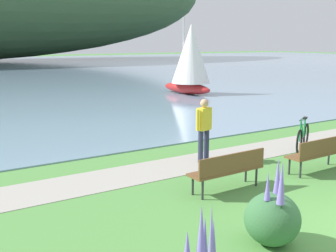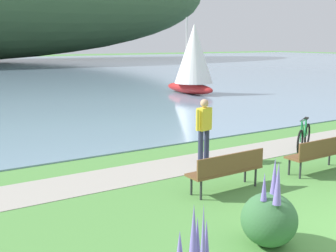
{
  "view_description": "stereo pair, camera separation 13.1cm",
  "coord_description": "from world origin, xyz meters",
  "px_view_note": "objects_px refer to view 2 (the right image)",
  "views": [
    {
      "loc": [
        -6.29,
        -3.53,
        3.2
      ],
      "look_at": [
        -0.5,
        5.59,
        1.0
      ],
      "focal_mm": 44.59,
      "sensor_mm": 36.0,
      "label": 1
    },
    {
      "loc": [
        -6.18,
        -3.6,
        3.2
      ],
      "look_at": [
        -0.5,
        5.59,
        1.0
      ],
      "focal_mm": 44.59,
      "sensor_mm": 36.0,
      "label": 2
    }
  ],
  "objects_px": {
    "park_bench_further_along": "(319,152)",
    "bicycle_beside_path": "(304,137)",
    "sailboat_mid_bay": "(193,58)",
    "person_at_shoreline": "(204,126)",
    "park_bench_near_camera": "(227,168)"
  },
  "relations": [
    {
      "from": "park_bench_further_along",
      "to": "bicycle_beside_path",
      "type": "height_order",
      "value": "bicycle_beside_path"
    },
    {
      "from": "bicycle_beside_path",
      "to": "sailboat_mid_bay",
      "type": "relative_size",
      "value": 0.34
    },
    {
      "from": "bicycle_beside_path",
      "to": "sailboat_mid_bay",
      "type": "xyz_separation_m",
      "value": [
        4.8,
        12.57,
        1.8
      ]
    },
    {
      "from": "person_at_shoreline",
      "to": "sailboat_mid_bay",
      "type": "height_order",
      "value": "sailboat_mid_bay"
    },
    {
      "from": "bicycle_beside_path",
      "to": "person_at_shoreline",
      "type": "relative_size",
      "value": 0.92
    },
    {
      "from": "person_at_shoreline",
      "to": "park_bench_further_along",
      "type": "bearing_deg",
      "value": -50.09
    },
    {
      "from": "park_bench_near_camera",
      "to": "person_at_shoreline",
      "type": "distance_m",
      "value": 2.34
    },
    {
      "from": "person_at_shoreline",
      "to": "sailboat_mid_bay",
      "type": "relative_size",
      "value": 0.37
    },
    {
      "from": "park_bench_near_camera",
      "to": "bicycle_beside_path",
      "type": "height_order",
      "value": "bicycle_beside_path"
    },
    {
      "from": "park_bench_near_camera",
      "to": "sailboat_mid_bay",
      "type": "bearing_deg",
      "value": 57.43
    },
    {
      "from": "park_bench_further_along",
      "to": "sailboat_mid_bay",
      "type": "xyz_separation_m",
      "value": [
        6.2,
        14.23,
        1.67
      ]
    },
    {
      "from": "park_bench_near_camera",
      "to": "park_bench_further_along",
      "type": "bearing_deg",
      "value": -2.91
    },
    {
      "from": "park_bench_further_along",
      "to": "person_at_shoreline",
      "type": "bearing_deg",
      "value": 129.91
    },
    {
      "from": "bicycle_beside_path",
      "to": "sailboat_mid_bay",
      "type": "height_order",
      "value": "sailboat_mid_bay"
    },
    {
      "from": "park_bench_near_camera",
      "to": "park_bench_further_along",
      "type": "xyz_separation_m",
      "value": [
        2.8,
        -0.14,
        0.0
      ]
    }
  ]
}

